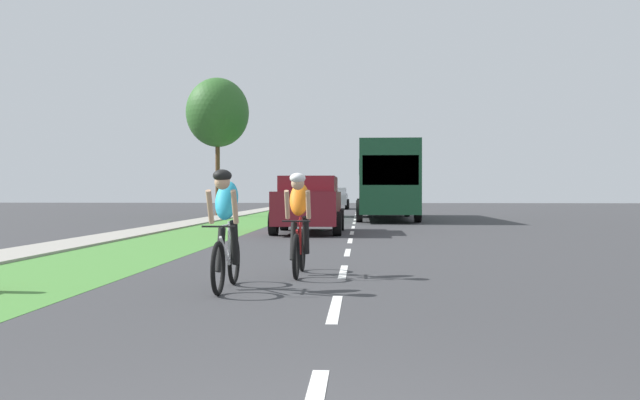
{
  "coord_description": "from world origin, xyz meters",
  "views": [
    {
      "loc": [
        0.29,
        -2.7,
        1.28
      ],
      "look_at": [
        -0.87,
        16.31,
        1.07
      ],
      "focal_mm": 38.03,
      "sensor_mm": 36.0,
      "label": 1
    }
  ],
  "objects_px": {
    "street_tree_far": "(218,113)",
    "bus_dark_green": "(385,178)",
    "cyclist_trailing": "(299,223)",
    "pickup_silver": "(335,198)",
    "cyclist_lead": "(226,228)",
    "suv_maroon": "(309,203)"
  },
  "relations": [
    {
      "from": "suv_maroon",
      "to": "street_tree_far",
      "type": "xyz_separation_m",
      "value": [
        -6.05,
        14.56,
        4.62
      ]
    },
    {
      "from": "street_tree_far",
      "to": "cyclist_lead",
      "type": "bearing_deg",
      "value": -77.7
    },
    {
      "from": "bus_dark_green",
      "to": "pickup_silver",
      "type": "bearing_deg",
      "value": 99.45
    },
    {
      "from": "pickup_silver",
      "to": "street_tree_far",
      "type": "relative_size",
      "value": 0.69
    },
    {
      "from": "bus_dark_green",
      "to": "street_tree_far",
      "type": "bearing_deg",
      "value": 161.02
    },
    {
      "from": "bus_dark_green",
      "to": "pickup_silver",
      "type": "relative_size",
      "value": 2.27
    },
    {
      "from": "bus_dark_green",
      "to": "pickup_silver",
      "type": "height_order",
      "value": "bus_dark_green"
    },
    {
      "from": "bus_dark_green",
      "to": "street_tree_far",
      "type": "distance_m",
      "value": 10.06
    },
    {
      "from": "cyclist_trailing",
      "to": "pickup_silver",
      "type": "relative_size",
      "value": 0.34
    },
    {
      "from": "cyclist_trailing",
      "to": "bus_dark_green",
      "type": "relative_size",
      "value": 0.15
    },
    {
      "from": "cyclist_lead",
      "to": "suv_maroon",
      "type": "xyz_separation_m",
      "value": [
        0.12,
        12.68,
        0.14
      ]
    },
    {
      "from": "suv_maroon",
      "to": "street_tree_far",
      "type": "distance_m",
      "value": 16.43
    },
    {
      "from": "cyclist_lead",
      "to": "suv_maroon",
      "type": "bearing_deg",
      "value": 89.47
    },
    {
      "from": "cyclist_lead",
      "to": "suv_maroon",
      "type": "relative_size",
      "value": 0.37
    },
    {
      "from": "bus_dark_green",
      "to": "cyclist_trailing",
      "type": "bearing_deg",
      "value": -95.4
    },
    {
      "from": "street_tree_far",
      "to": "bus_dark_green",
      "type": "bearing_deg",
      "value": -18.98
    },
    {
      "from": "bus_dark_green",
      "to": "street_tree_far",
      "type": "height_order",
      "value": "street_tree_far"
    },
    {
      "from": "cyclist_trailing",
      "to": "pickup_silver",
      "type": "distance_m",
      "value": 41.97
    },
    {
      "from": "cyclist_trailing",
      "to": "bus_dark_green",
      "type": "height_order",
      "value": "bus_dark_green"
    },
    {
      "from": "suv_maroon",
      "to": "pickup_silver",
      "type": "relative_size",
      "value": 0.92
    },
    {
      "from": "cyclist_trailing",
      "to": "street_tree_far",
      "type": "relative_size",
      "value": 0.23
    },
    {
      "from": "cyclist_trailing",
      "to": "bus_dark_green",
      "type": "bearing_deg",
      "value": 84.6
    }
  ]
}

